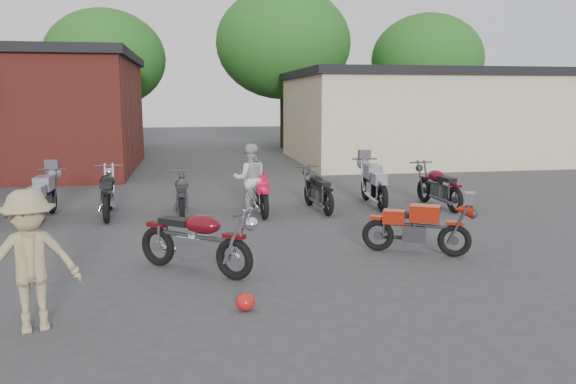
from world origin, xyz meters
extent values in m
plane|color=#353537|center=(0.00, 0.00, 0.00)|extent=(90.00, 90.00, 0.00)
cube|color=tan|center=(8.50, 15.00, 1.75)|extent=(10.00, 8.00, 3.50)
ellipsoid|color=#AF1612|center=(-0.32, -1.05, 0.11)|extent=(0.31, 0.31, 0.23)
imported|color=#B2B3AE|center=(0.39, 4.96, 0.81)|extent=(0.79, 0.62, 1.62)
imported|color=#97845D|center=(-2.78, -1.23, 0.83)|extent=(1.20, 0.89, 1.65)
camera|label=1|loc=(-0.95, -7.80, 2.66)|focal=35.00mm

